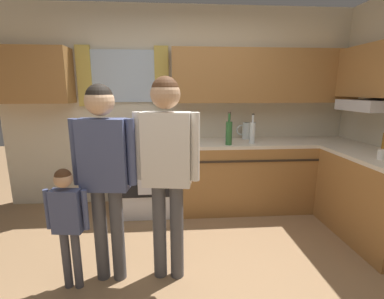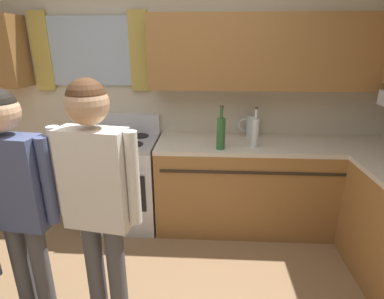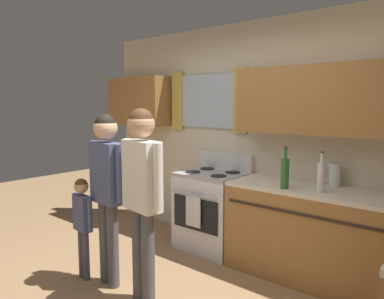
# 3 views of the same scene
# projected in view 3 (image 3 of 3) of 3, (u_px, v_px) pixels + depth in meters

# --- Properties ---
(back_wall_unit) EXTENTS (4.60, 0.42, 2.60)m
(back_wall_unit) POSITION_uv_depth(u_px,v_px,m) (263.00, 124.00, 3.98)
(back_wall_unit) COLOR beige
(back_wall_unit) RESTS_ON ground
(kitchen_counter_run) EXTENTS (2.31, 1.76, 0.90)m
(kitchen_counter_run) POSITION_uv_depth(u_px,v_px,m) (377.00, 263.00, 2.82)
(kitchen_counter_run) COLOR #9E6B38
(kitchen_counter_run) RESTS_ON ground
(stove_oven) EXTENTS (0.73, 0.67, 1.10)m
(stove_oven) POSITION_uv_depth(u_px,v_px,m) (213.00, 209.00, 4.20)
(stove_oven) COLOR silver
(stove_oven) RESTS_ON ground
(bottle_tall_clear) EXTENTS (0.07, 0.07, 0.37)m
(bottle_tall_clear) POSITION_uv_depth(u_px,v_px,m) (321.00, 177.00, 3.20)
(bottle_tall_clear) COLOR silver
(bottle_tall_clear) RESTS_ON kitchen_counter_run
(bottle_wine_green) EXTENTS (0.08, 0.08, 0.39)m
(bottle_wine_green) POSITION_uv_depth(u_px,v_px,m) (285.00, 172.00, 3.34)
(bottle_wine_green) COLOR #2D6633
(bottle_wine_green) RESTS_ON kitchen_counter_run
(water_pitcher) EXTENTS (0.19, 0.11, 0.22)m
(water_pitcher) POSITION_uv_depth(u_px,v_px,m) (334.00, 175.00, 3.44)
(water_pitcher) COLOR silver
(water_pitcher) RESTS_ON kitchen_counter_run
(adult_holding_child) EXTENTS (0.49, 0.22, 1.59)m
(adult_holding_child) POSITION_uv_depth(u_px,v_px,m) (107.00, 179.00, 3.27)
(adult_holding_child) COLOR #4C4C51
(adult_holding_child) RESTS_ON ground
(adult_in_plaid) EXTENTS (0.51, 0.22, 1.65)m
(adult_in_plaid) POSITION_uv_depth(u_px,v_px,m) (142.00, 183.00, 2.96)
(adult_in_plaid) COLOR #4C4C51
(adult_in_plaid) RESTS_ON ground
(small_child) EXTENTS (0.33, 0.13, 0.99)m
(small_child) POSITION_uv_depth(u_px,v_px,m) (82.00, 216.00, 3.43)
(small_child) COLOR #4C4C56
(small_child) RESTS_ON ground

